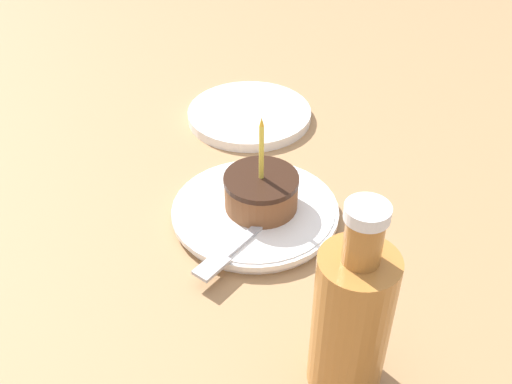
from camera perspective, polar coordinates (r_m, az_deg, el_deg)
ground_plane at (r=0.82m, az=-0.08°, el=-3.53°), size 2.40×2.40×0.04m
plate at (r=0.80m, az=-0.00°, el=-1.81°), size 0.22×0.22×0.02m
cake_slice at (r=0.78m, az=0.46°, el=0.15°), size 0.10×0.10×0.14m
fork at (r=0.74m, az=-1.49°, el=-4.78°), size 0.15×0.12×0.00m
bottle at (r=0.57m, az=9.10°, el=-11.75°), size 0.07×0.07×0.23m
side_plate at (r=1.01m, az=-0.63°, el=7.39°), size 0.21×0.21×0.02m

